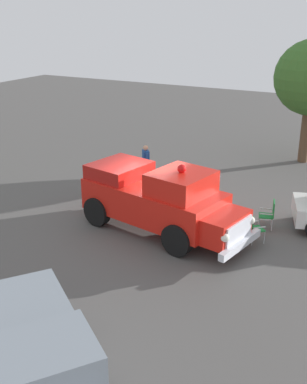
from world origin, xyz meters
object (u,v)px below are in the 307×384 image
(vintage_fire_truck, at_px, (159,199))
(lawn_chair_spare, at_px, (253,226))
(traffic_cone, at_px, (104,176))
(spectator_standing, at_px, (146,161))
(lawn_chair_by_car, at_px, (270,212))
(parked_pickup, at_px, (35,357))

(vintage_fire_truck, relative_size, lawn_chair_spare, 6.13)
(vintage_fire_truck, xyz_separation_m, traffic_cone, (4.35, -3.18, -0.89))
(lawn_chair_spare, bearing_deg, spectator_standing, -30.55)
(lawn_chair_spare, relative_size, spectator_standing, 0.61)
(lawn_chair_by_car, height_order, lawn_chair_spare, same)
(vintage_fire_truck, bearing_deg, spectator_standing, -56.02)
(parked_pickup, xyz_separation_m, traffic_cone, (5.77, -11.03, -0.68))
(vintage_fire_truck, bearing_deg, lawn_chair_by_car, -148.57)
(spectator_standing, xyz_separation_m, traffic_cone, (1.55, 0.98, -0.66))
(vintage_fire_truck, height_order, traffic_cone, vintage_fire_truck)
(parked_pickup, bearing_deg, spectator_standing, -70.64)
(lawn_chair_by_car, relative_size, spectator_standing, 0.61)
(spectator_standing, distance_m, traffic_cone, 1.94)
(traffic_cone, bearing_deg, parked_pickup, 117.60)
(traffic_cone, bearing_deg, lawn_chair_spare, 161.42)
(lawn_chair_by_car, xyz_separation_m, lawn_chair_spare, (0.20, 1.33, 0.00))
(lawn_chair_by_car, distance_m, spectator_standing, 6.47)
(lawn_chair_by_car, relative_size, traffic_cone, 1.61)
(traffic_cone, bearing_deg, vintage_fire_truck, 143.82)
(vintage_fire_truck, height_order, lawn_chair_by_car, vintage_fire_truck)
(spectator_standing, bearing_deg, traffic_cone, 32.27)
(parked_pickup, bearing_deg, traffic_cone, -62.40)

